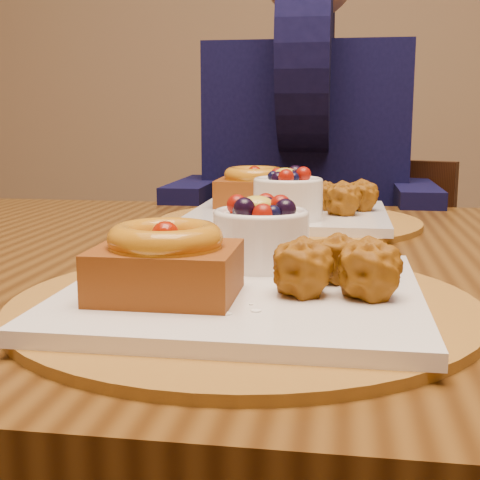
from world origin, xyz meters
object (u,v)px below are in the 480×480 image
dining_table (272,320)px  chair_far (339,335)px  place_setting_far (286,207)px  diner (307,137)px  place_setting_near (242,279)px

dining_table → chair_far: size_ratio=1.95×
dining_table → place_setting_far: size_ratio=4.21×
chair_far → diner: bearing=-176.6°
dining_table → diner: 0.68m
place_setting_near → chair_far: bearing=84.6°
chair_far → diner: diner is taller
chair_far → place_setting_near: bearing=-72.6°
place_setting_far → chair_far: (0.08, 0.42, -0.33)m
place_setting_near → place_setting_far: place_setting_far is taller
place_setting_near → chair_far: place_setting_near is taller
place_setting_near → place_setting_far: 0.43m
dining_table → place_setting_near: size_ratio=4.21×
dining_table → place_setting_near: (-0.00, -0.22, 0.10)m
dining_table → place_setting_far: (-0.00, 0.21, 0.10)m
dining_table → diner: diner is taller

